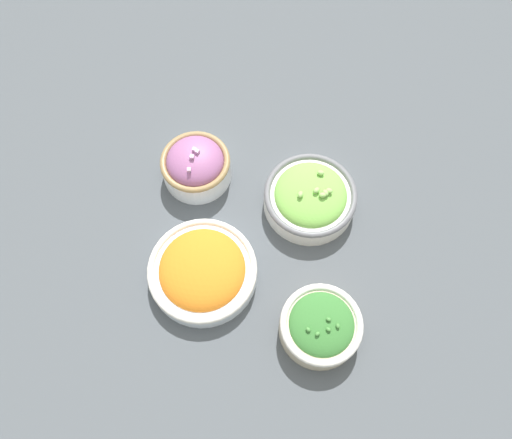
# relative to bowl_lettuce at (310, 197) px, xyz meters

# --- Properties ---
(ground_plane) EXTENTS (3.00, 3.00, 0.00)m
(ground_plane) POSITION_rel_bowl_lettuce_xyz_m (0.07, 0.08, -0.03)
(ground_plane) COLOR #4C5156
(bowl_lettuce) EXTENTS (0.17, 0.17, 0.07)m
(bowl_lettuce) POSITION_rel_bowl_lettuce_xyz_m (0.00, 0.00, 0.00)
(bowl_lettuce) COLOR silver
(bowl_lettuce) RESTS_ON ground_plane
(bowl_carrots) EXTENTS (0.20, 0.20, 0.06)m
(bowl_carrots) POSITION_rel_bowl_lettuce_xyz_m (0.12, 0.21, -0.00)
(bowl_carrots) COLOR silver
(bowl_carrots) RESTS_ON ground_plane
(bowl_red_onion) EXTENTS (0.13, 0.13, 0.09)m
(bowl_red_onion) POSITION_rel_bowl_lettuce_xyz_m (0.23, 0.03, 0.01)
(bowl_red_onion) COLOR white
(bowl_red_onion) RESTS_ON ground_plane
(bowl_broccoli) EXTENTS (0.14, 0.14, 0.07)m
(bowl_broccoli) POSITION_rel_bowl_lettuce_xyz_m (-0.10, 0.22, 0.00)
(bowl_broccoli) COLOR beige
(bowl_broccoli) RESTS_ON ground_plane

